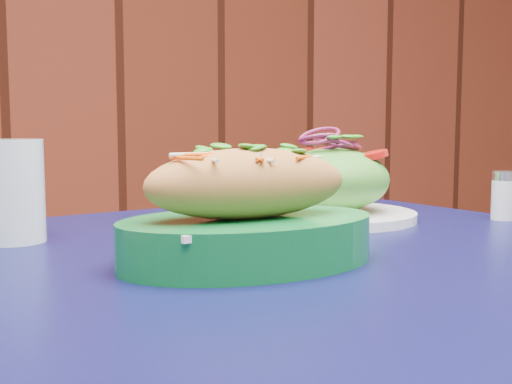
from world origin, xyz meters
name	(u,v)px	position (x,y,z in m)	size (l,w,h in m)	color
cafe_table	(306,340)	(-0.22, 1.16, 0.66)	(0.93, 0.93, 0.75)	black
banh_mi_basket	(249,217)	(-0.29, 1.14, 0.79)	(0.25, 0.17, 0.11)	#0C652A
salad_plate	(331,186)	(-0.08, 1.35, 0.80)	(0.23, 0.23, 0.12)	white
water_glass	(12,191)	(-0.48, 1.35, 0.81)	(0.07, 0.07, 0.11)	silver
salt_shaker	(503,196)	(0.13, 1.25, 0.78)	(0.03, 0.03, 0.07)	white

